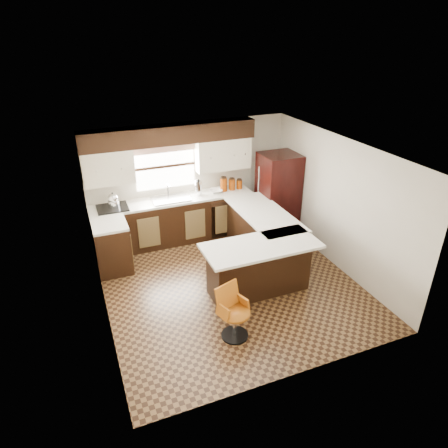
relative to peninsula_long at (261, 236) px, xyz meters
name	(u,v)px	position (x,y,z in m)	size (l,w,h in m)	color
floor	(230,284)	(-0.90, -0.62, -0.45)	(4.40, 4.40, 0.00)	#49301A
ceiling	(231,151)	(-0.90, -0.62, 1.95)	(4.40, 4.40, 0.00)	silver
wall_back	(189,179)	(-0.90, 1.58, 0.75)	(4.40, 4.40, 0.00)	beige
wall_front	(303,300)	(-0.90, -2.83, 0.75)	(4.40, 4.40, 0.00)	beige
wall_left	(97,247)	(-3.00, -0.62, 0.75)	(4.40, 4.40, 0.00)	beige
wall_right	(337,203)	(1.20, -0.62, 0.75)	(4.40, 4.40, 0.00)	beige
base_cab_back	(174,221)	(-1.35, 1.28, 0.00)	(3.30, 0.60, 0.90)	black
base_cab_left	(112,248)	(-2.70, 0.62, 0.00)	(0.60, 0.70, 0.90)	black
counter_back	(173,200)	(-1.35, 1.28, 0.47)	(3.30, 0.60, 0.04)	silver
counter_left	(109,225)	(-2.70, 0.62, 0.47)	(0.60, 0.70, 0.04)	silver
soffit	(170,134)	(-1.30, 1.40, 1.77)	(3.40, 0.35, 0.36)	black
upper_cab_left	(108,167)	(-2.52, 1.40, 1.27)	(0.94, 0.35, 0.64)	beige
upper_cab_right	(223,154)	(-0.22, 1.40, 1.27)	(1.14, 0.35, 0.64)	beige
window_pane	(165,166)	(-1.40, 1.56, 1.10)	(1.20, 0.02, 0.90)	white
valance	(164,148)	(-1.40, 1.52, 1.49)	(1.30, 0.06, 0.18)	#D19B93
sink	(171,199)	(-1.40, 1.25, 0.51)	(0.75, 0.45, 0.03)	#B2B2B7
dishwasher	(224,219)	(-0.35, 0.99, -0.02)	(0.58, 0.03, 0.78)	black
cooktop	(112,208)	(-2.55, 1.25, 0.51)	(0.58, 0.50, 0.03)	black
peninsula_long	(261,236)	(0.00, 0.00, 0.00)	(0.60, 1.95, 0.90)	black
peninsula_return	(259,268)	(-0.53, -0.97, 0.00)	(1.65, 0.60, 0.90)	black
counter_pen_long	(264,214)	(0.05, 0.00, 0.47)	(0.84, 1.95, 0.04)	silver
counter_pen_return	(261,246)	(-0.55, -1.06, 0.47)	(1.89, 0.84, 0.04)	silver
refrigerator	(278,195)	(0.80, 0.83, 0.43)	(0.75, 0.72, 1.76)	black
bar_chair	(235,314)	(-1.34, -1.87, -0.04)	(0.44, 0.44, 0.82)	#B55E14
kettle	(113,200)	(-2.52, 1.26, 0.67)	(0.22, 0.22, 0.29)	silver
percolator	(198,188)	(-0.81, 1.28, 0.65)	(0.14, 0.14, 0.31)	silver
mixing_bowl	(216,191)	(-0.43, 1.28, 0.53)	(0.26, 0.26, 0.06)	white
canister_large	(224,185)	(-0.24, 1.30, 0.64)	(0.14, 0.14, 0.28)	#8B3404
canister_med	(232,185)	(-0.06, 1.30, 0.61)	(0.13, 0.13, 0.23)	#8B3404
canister_small	(239,184)	(0.12, 1.30, 0.59)	(0.12, 0.12, 0.19)	#8B3404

